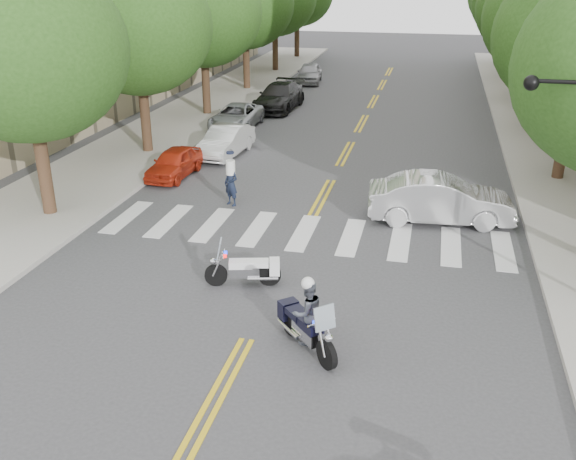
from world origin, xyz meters
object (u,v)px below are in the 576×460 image
(motorcycle_police, at_px, (306,317))
(officer_standing, at_px, (231,184))
(convertible, at_px, (441,199))
(motorcycle_parked, at_px, (250,269))

(motorcycle_police, distance_m, officer_standing, 9.57)
(officer_standing, bearing_deg, convertible, 28.42)
(motorcycle_police, xyz_separation_m, officer_standing, (-4.45, 8.48, -0.01))
(motorcycle_police, bearing_deg, convertible, -150.26)
(convertible, bearing_deg, motorcycle_police, 155.97)
(motorcycle_parked, xyz_separation_m, officer_standing, (-2.36, 5.81, 0.33))
(motorcycle_police, bearing_deg, officer_standing, -104.12)
(motorcycle_parked, bearing_deg, convertible, -54.67)
(motorcycle_parked, height_order, officer_standing, officer_standing)
(motorcycle_parked, xyz_separation_m, convertible, (4.94, 5.85, 0.32))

